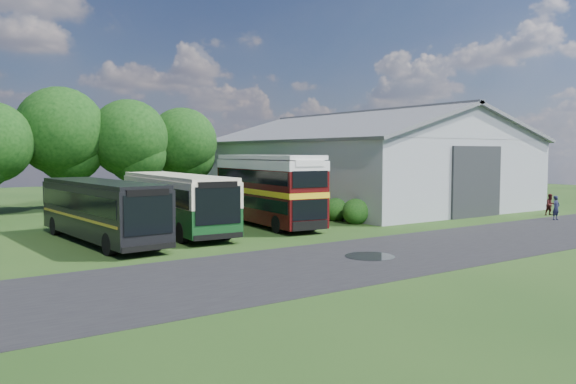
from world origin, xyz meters
TOP-DOWN VIEW (x-y plane):
  - ground at (0.00, 0.00)m, footprint 120.00×120.00m
  - asphalt_road at (3.00, -3.00)m, footprint 60.00×8.00m
  - puddle at (-1.50, -3.00)m, footprint 2.20×2.20m
  - storage_shed at (15.00, 15.98)m, footprint 18.80×24.80m
  - tree_mid at (-8.00, 24.80)m, footprint 6.80×6.80m
  - tree_right_a at (-3.00, 23.80)m, footprint 6.26×6.26m
  - tree_right_b at (2.00, 24.60)m, footprint 5.98×5.98m
  - shrub_front at (5.60, 6.00)m, footprint 1.70×1.70m
  - shrub_mid at (5.60, 8.00)m, footprint 1.60×1.60m
  - shrub_back at (5.60, 10.00)m, footprint 1.80×1.80m
  - bus_green_single at (-5.33, 9.08)m, footprint 3.47×12.06m
  - bus_maroon_double at (0.56, 8.55)m, footprint 3.52×10.40m
  - bus_dark_single at (-9.95, 7.73)m, footprint 3.40×11.42m
  - visitor_a at (17.97, -0.23)m, footprint 0.62×0.43m
  - visitor_b at (20.36, 1.57)m, footprint 0.93×0.86m

SIDE VIEW (x-z plane):
  - ground at x=0.00m, z-range 0.00..0.00m
  - asphalt_road at x=3.00m, z-range -0.01..0.01m
  - puddle at x=-1.50m, z-range -0.01..0.01m
  - shrub_front at x=5.60m, z-range -0.85..0.85m
  - shrub_mid at x=5.60m, z-range -0.80..0.80m
  - shrub_back at x=5.60m, z-range -0.90..0.90m
  - visitor_b at x=20.36m, z-range 0.00..1.55m
  - visitor_a at x=17.97m, z-range 0.00..1.64m
  - bus_dark_single at x=-9.95m, z-range 0.10..3.21m
  - bus_green_single at x=-5.33m, z-range 0.11..3.39m
  - bus_maroon_double at x=0.56m, z-range 0.00..4.38m
  - storage_shed at x=15.00m, z-range 0.09..8.24m
  - tree_right_b at x=2.00m, z-range 1.21..9.66m
  - tree_right_a at x=-3.00m, z-range 1.27..10.10m
  - tree_mid at x=-8.00m, z-range 1.38..10.98m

